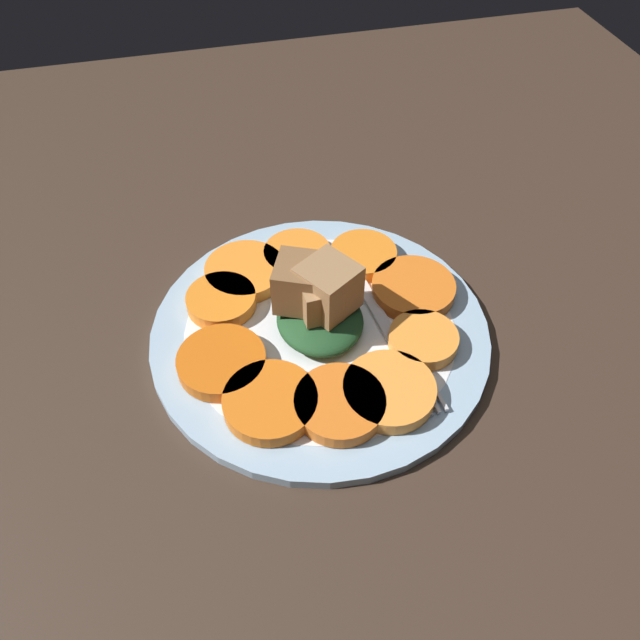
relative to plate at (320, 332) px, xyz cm
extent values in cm
cube|color=#38281E|center=(0.00, 0.00, -1.52)|extent=(120.00, 120.00, 2.00)
cylinder|color=#99B7D1|center=(0.00, 0.00, -0.02)|extent=(30.27, 30.27, 1.00)
cylinder|color=white|center=(0.00, 0.00, 0.03)|extent=(24.22, 24.22, 1.00)
cylinder|color=orange|center=(8.13, 5.37, 1.23)|extent=(7.66, 7.66, 1.30)
cylinder|color=orange|center=(4.86, 8.12, 1.23)|extent=(6.40, 6.40, 1.30)
cylinder|color=#D45F12|center=(-2.27, 9.10, 1.23)|extent=(7.51, 7.51, 1.30)
cylinder|color=orange|center=(-7.23, 5.90, 1.23)|extent=(7.65, 7.65, 1.30)
cylinder|color=orange|center=(-8.77, 0.57, 1.23)|extent=(7.35, 7.35, 1.30)
cylinder|color=orange|center=(-8.51, -3.64, 1.23)|extent=(7.57, 7.57, 1.30)
cylinder|color=orange|center=(-4.09, -8.20, 1.23)|extent=(6.04, 6.04, 1.30)
cylinder|color=orange|center=(2.05, -9.50, 1.23)|extent=(7.78, 7.78, 1.30)
cylinder|color=orange|center=(7.54, -6.29, 1.23)|extent=(6.51, 6.51, 1.30)
cylinder|color=orange|center=(9.19, -0.48, 1.23)|extent=(6.57, 6.57, 1.30)
ellipsoid|color=#1E4723|center=(0.00, 0.00, 1.63)|extent=(8.49, 7.64, 2.10)
cube|color=brown|center=(1.69, 1.26, 4.83)|extent=(5.69, 5.69, 4.30)
cube|color=#9E754C|center=(0.60, -0.86, 4.89)|extent=(6.10, 6.10, 4.42)
cube|color=#9E754C|center=(-0.25, 0.03, 4.33)|extent=(3.49, 3.49, 3.31)
cube|color=silver|center=(1.83, -5.34, 0.78)|extent=(13.02, 2.38, 0.40)
cube|color=silver|center=(-5.41, -6.06, 0.78)|extent=(1.79, 2.45, 0.40)
cube|color=silver|center=(-8.63, -7.39, 0.78)|extent=(5.12, 0.81, 0.40)
cube|color=silver|center=(-8.70, -6.72, 0.78)|extent=(5.12, 0.81, 0.40)
cube|color=silver|center=(-8.76, -6.06, 0.78)|extent=(5.12, 0.81, 0.40)
cube|color=silver|center=(-8.83, -5.39, 0.78)|extent=(5.12, 0.81, 0.40)
camera|label=1|loc=(-35.60, 8.93, 42.56)|focal=35.00mm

